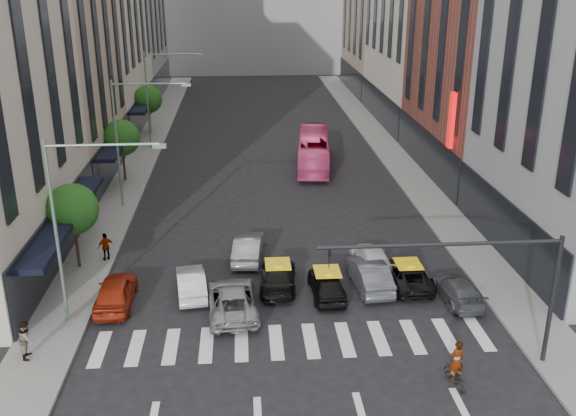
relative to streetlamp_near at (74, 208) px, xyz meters
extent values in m
plane|color=black|center=(10.04, -4.00, -5.90)|extent=(160.00, 160.00, 0.00)
cube|color=slate|center=(-1.46, 26.00, -5.83)|extent=(3.00, 96.00, 0.15)
cube|color=slate|center=(21.54, 26.00, -5.83)|extent=(3.00, 96.00, 0.15)
cube|color=tan|center=(-6.96, 24.00, 6.10)|extent=(8.00, 16.00, 24.00)
cube|color=brown|center=(27.04, 23.00, 7.10)|extent=(8.00, 18.00, 26.00)
cylinder|color=black|center=(-1.76, 6.00, -4.18)|extent=(0.18, 0.18, 3.15)
sphere|color=#194212|center=(-1.76, 6.00, -2.24)|extent=(2.88, 2.88, 2.88)
cylinder|color=black|center=(-1.76, 22.00, -4.18)|extent=(0.18, 0.18, 3.15)
sphere|color=#194212|center=(-1.76, 22.00, -2.24)|extent=(2.88, 2.88, 2.88)
cylinder|color=black|center=(-1.76, 38.00, -4.18)|extent=(0.18, 0.18, 3.15)
sphere|color=#194212|center=(-1.76, 38.00, -2.24)|extent=(2.88, 2.88, 2.88)
cylinder|color=gray|center=(-0.96, 0.00, -1.25)|extent=(0.16, 0.16, 9.00)
cylinder|color=gray|center=(1.54, 0.00, 2.95)|extent=(5.00, 0.12, 0.12)
cube|color=gray|center=(4.04, 0.00, 2.85)|extent=(0.60, 0.25, 0.18)
cylinder|color=gray|center=(-0.96, 16.00, -1.25)|extent=(0.16, 0.16, 9.00)
cylinder|color=gray|center=(1.54, 16.00, 2.95)|extent=(5.00, 0.12, 0.12)
cube|color=gray|center=(4.04, 16.00, 2.85)|extent=(0.60, 0.25, 0.18)
cylinder|color=gray|center=(-0.96, 32.00, -1.25)|extent=(0.16, 0.16, 9.00)
cylinder|color=gray|center=(1.54, 32.00, 2.95)|extent=(5.00, 0.12, 0.12)
cube|color=gray|center=(4.04, 32.00, 2.85)|extent=(0.60, 0.25, 0.18)
cylinder|color=black|center=(20.54, -5.00, -2.90)|extent=(0.20, 0.20, 6.00)
cylinder|color=black|center=(15.54, -5.00, -0.10)|extent=(10.00, 0.16, 0.16)
imported|color=black|center=(11.04, -5.00, -0.60)|extent=(0.13, 0.16, 0.80)
cube|color=red|center=(22.64, 16.00, 0.10)|extent=(0.30, 0.70, 4.00)
imported|color=maroon|center=(1.10, 1.56, -5.14)|extent=(1.88, 4.50, 1.52)
imported|color=silver|center=(4.84, 2.49, -5.23)|extent=(1.97, 4.26, 1.35)
imported|color=gray|center=(7.01, 0.40, -5.18)|extent=(2.77, 5.37, 1.45)
imported|color=black|center=(9.44, 2.94, -5.23)|extent=(2.21, 4.79, 1.36)
imported|color=black|center=(11.94, 1.75, -5.20)|extent=(1.79, 4.17, 1.40)
imported|color=#47494F|center=(14.34, 2.59, -5.14)|extent=(1.97, 4.73, 1.52)
imported|color=black|center=(16.44, 2.65, -5.27)|extent=(2.10, 4.54, 1.26)
imported|color=#43464B|center=(18.60, 0.78, -5.29)|extent=(1.98, 4.32, 1.22)
imported|color=gray|center=(7.93, 6.70, -5.16)|extent=(2.08, 4.67, 1.49)
imported|color=silver|center=(14.91, 4.76, -5.24)|extent=(2.00, 4.64, 1.33)
imported|color=#E94484|center=(13.82, 25.09, -4.42)|extent=(3.66, 10.87, 2.97)
imported|color=black|center=(16.19, -6.29, -5.47)|extent=(0.95, 1.72, 0.86)
imported|color=gray|center=(16.19, -6.29, -4.12)|extent=(0.76, 0.59, 1.84)
imported|color=gray|center=(-1.86, -3.09, -4.88)|extent=(0.75, 0.92, 1.75)
imported|color=gray|center=(-0.36, 6.84, -4.93)|extent=(1.04, 0.85, 1.65)
camera|label=1|loc=(7.71, -27.97, 10.24)|focal=40.00mm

